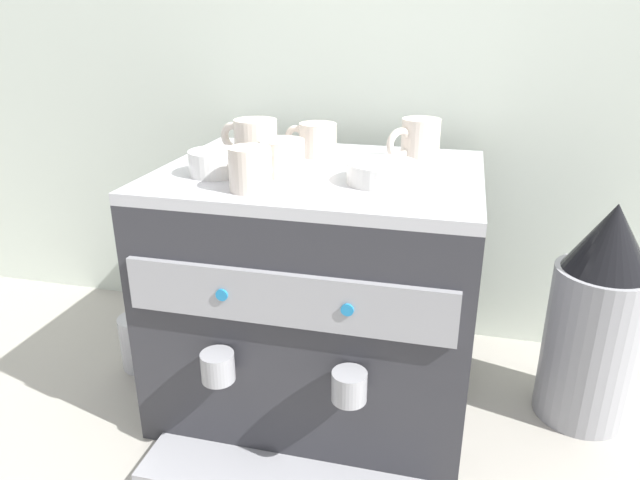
{
  "coord_description": "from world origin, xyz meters",
  "views": [
    {
      "loc": [
        0.25,
        -1.0,
        0.76
      ],
      "look_at": [
        0.0,
        0.0,
        0.35
      ],
      "focal_mm": 32.42,
      "sensor_mm": 36.0,
      "label": 1
    }
  ],
  "objects_px": {
    "ceramic_bowl_1": "(216,163)",
    "coffee_grinder": "(596,320)",
    "ceramic_cup_1": "(316,139)",
    "ceramic_cup_3": "(418,141)",
    "ceramic_bowl_0": "(382,173)",
    "ceramic_cup_2": "(280,158)",
    "ceramic_cup_4": "(250,168)",
    "milk_pitcher": "(141,342)",
    "ceramic_cup_0": "(254,139)",
    "espresso_machine": "(319,290)"
  },
  "relations": [
    {
      "from": "ceramic_cup_0",
      "to": "milk_pitcher",
      "type": "bearing_deg",
      "value": -169.32
    },
    {
      "from": "espresso_machine",
      "to": "ceramic_cup_0",
      "type": "bearing_deg",
      "value": 160.66
    },
    {
      "from": "ceramic_cup_3",
      "to": "milk_pitcher",
      "type": "relative_size",
      "value": 0.81
    },
    {
      "from": "ceramic_cup_0",
      "to": "milk_pitcher",
      "type": "height_order",
      "value": "ceramic_cup_0"
    },
    {
      "from": "ceramic_cup_2",
      "to": "ceramic_bowl_1",
      "type": "xyz_separation_m",
      "value": [
        -0.11,
        -0.02,
        -0.01
      ]
    },
    {
      "from": "espresso_machine",
      "to": "ceramic_cup_2",
      "type": "xyz_separation_m",
      "value": [
        -0.06,
        -0.05,
        0.28
      ]
    },
    {
      "from": "milk_pitcher",
      "to": "ceramic_bowl_0",
      "type": "bearing_deg",
      "value": -5.52
    },
    {
      "from": "ceramic_cup_1",
      "to": "ceramic_cup_4",
      "type": "relative_size",
      "value": 1.12
    },
    {
      "from": "ceramic_bowl_0",
      "to": "milk_pitcher",
      "type": "distance_m",
      "value": 0.7
    },
    {
      "from": "ceramic_bowl_0",
      "to": "ceramic_bowl_1",
      "type": "bearing_deg",
      "value": -176.12
    },
    {
      "from": "ceramic_cup_0",
      "to": "ceramic_cup_4",
      "type": "height_order",
      "value": "ceramic_cup_0"
    },
    {
      "from": "ceramic_cup_4",
      "to": "ceramic_bowl_0",
      "type": "bearing_deg",
      "value": 24.6
    },
    {
      "from": "ceramic_bowl_0",
      "to": "coffee_grinder",
      "type": "bearing_deg",
      "value": 15.95
    },
    {
      "from": "ceramic_cup_4",
      "to": "ceramic_bowl_1",
      "type": "height_order",
      "value": "ceramic_cup_4"
    },
    {
      "from": "ceramic_cup_2",
      "to": "ceramic_cup_0",
      "type": "bearing_deg",
      "value": 130.51
    },
    {
      "from": "ceramic_bowl_1",
      "to": "coffee_grinder",
      "type": "height_order",
      "value": "ceramic_bowl_1"
    },
    {
      "from": "coffee_grinder",
      "to": "milk_pitcher",
      "type": "xyz_separation_m",
      "value": [
        -0.94,
        -0.06,
        -0.15
      ]
    },
    {
      "from": "ceramic_cup_1",
      "to": "coffee_grinder",
      "type": "relative_size",
      "value": 0.25
    },
    {
      "from": "ceramic_cup_2",
      "to": "ceramic_cup_1",
      "type": "bearing_deg",
      "value": 81.91
    },
    {
      "from": "ceramic_cup_2",
      "to": "ceramic_cup_4",
      "type": "distance_m",
      "value": 0.1
    },
    {
      "from": "espresso_machine",
      "to": "coffee_grinder",
      "type": "bearing_deg",
      "value": 6.71
    },
    {
      "from": "ceramic_cup_0",
      "to": "ceramic_bowl_1",
      "type": "xyz_separation_m",
      "value": [
        -0.03,
        -0.12,
        -0.02
      ]
    },
    {
      "from": "ceramic_bowl_1",
      "to": "milk_pitcher",
      "type": "relative_size",
      "value": 0.77
    },
    {
      "from": "ceramic_cup_1",
      "to": "ceramic_cup_2",
      "type": "xyz_separation_m",
      "value": [
        -0.02,
        -0.16,
        -0.0
      ]
    },
    {
      "from": "ceramic_cup_4",
      "to": "espresso_machine",
      "type": "bearing_deg",
      "value": 61.39
    },
    {
      "from": "ceramic_cup_3",
      "to": "ceramic_bowl_0",
      "type": "relative_size",
      "value": 0.82
    },
    {
      "from": "ceramic_cup_1",
      "to": "milk_pitcher",
      "type": "bearing_deg",
      "value": -163.49
    },
    {
      "from": "ceramic_cup_1",
      "to": "ceramic_cup_3",
      "type": "xyz_separation_m",
      "value": [
        0.2,
        -0.01,
        0.01
      ]
    },
    {
      "from": "espresso_machine",
      "to": "ceramic_cup_2",
      "type": "bearing_deg",
      "value": -139.45
    },
    {
      "from": "ceramic_cup_3",
      "to": "ceramic_cup_4",
      "type": "bearing_deg",
      "value": -135.19
    },
    {
      "from": "ceramic_cup_4",
      "to": "ceramic_bowl_1",
      "type": "xyz_separation_m",
      "value": [
        -0.09,
        0.07,
        -0.01
      ]
    },
    {
      "from": "ceramic_cup_3",
      "to": "ceramic_bowl_1",
      "type": "height_order",
      "value": "ceramic_cup_3"
    },
    {
      "from": "ceramic_cup_1",
      "to": "coffee_grinder",
      "type": "height_order",
      "value": "ceramic_cup_1"
    },
    {
      "from": "ceramic_cup_4",
      "to": "coffee_grinder",
      "type": "height_order",
      "value": "ceramic_cup_4"
    },
    {
      "from": "ceramic_cup_1",
      "to": "ceramic_bowl_1",
      "type": "relative_size",
      "value": 1.15
    },
    {
      "from": "ceramic_cup_2",
      "to": "milk_pitcher",
      "type": "height_order",
      "value": "ceramic_cup_2"
    },
    {
      "from": "ceramic_cup_1",
      "to": "ceramic_cup_4",
      "type": "xyz_separation_m",
      "value": [
        -0.04,
        -0.26,
        0.0
      ]
    },
    {
      "from": "coffee_grinder",
      "to": "ceramic_cup_3",
      "type": "bearing_deg",
      "value": 173.83
    },
    {
      "from": "ceramic_cup_2",
      "to": "ceramic_bowl_0",
      "type": "xyz_separation_m",
      "value": [
        0.18,
        -0.0,
        -0.01
      ]
    },
    {
      "from": "ceramic_bowl_0",
      "to": "coffee_grinder",
      "type": "relative_size",
      "value": 0.27
    },
    {
      "from": "espresso_machine",
      "to": "milk_pitcher",
      "type": "xyz_separation_m",
      "value": [
        -0.41,
        -0.0,
        -0.18
      ]
    },
    {
      "from": "ceramic_cup_4",
      "to": "coffee_grinder",
      "type": "distance_m",
      "value": 0.71
    },
    {
      "from": "ceramic_cup_0",
      "to": "ceramic_cup_1",
      "type": "bearing_deg",
      "value": 29.58
    },
    {
      "from": "milk_pitcher",
      "to": "coffee_grinder",
      "type": "bearing_deg",
      "value": 3.81
    },
    {
      "from": "ceramic_cup_2",
      "to": "ceramic_bowl_1",
      "type": "relative_size",
      "value": 1.21
    },
    {
      "from": "coffee_grinder",
      "to": "ceramic_cup_1",
      "type": "bearing_deg",
      "value": 174.86
    },
    {
      "from": "ceramic_cup_1",
      "to": "milk_pitcher",
      "type": "xyz_separation_m",
      "value": [
        -0.38,
        -0.11,
        -0.46
      ]
    },
    {
      "from": "ceramic_cup_2",
      "to": "coffee_grinder",
      "type": "xyz_separation_m",
      "value": [
        0.58,
        0.11,
        -0.3
      ]
    },
    {
      "from": "ceramic_bowl_0",
      "to": "coffee_grinder",
      "type": "distance_m",
      "value": 0.51
    },
    {
      "from": "milk_pitcher",
      "to": "ceramic_cup_2",
      "type": "bearing_deg",
      "value": -7.73
    }
  ]
}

